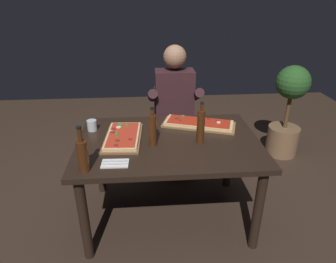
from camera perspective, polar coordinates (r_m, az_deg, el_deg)
ground_plane at (r=2.70m, az=0.08°, el=-15.75°), size 6.40×6.40×0.00m
dining_table at (r=2.33m, az=0.09°, el=-3.76°), size 1.40×0.96×0.74m
pizza_rectangular_front at (r=2.53m, az=5.98°, el=1.54°), size 0.65×0.42×0.05m
pizza_rectangular_left at (r=2.32m, az=-8.71°, el=-0.94°), size 0.30×0.52×0.05m
wine_bottle_dark at (r=2.20m, az=6.36°, el=1.04°), size 0.06×0.06×0.33m
oil_bottle_amber at (r=2.16m, az=-3.01°, el=0.36°), size 0.06×0.06×0.30m
vinegar_bottle_green at (r=1.93m, az=-16.18°, el=-4.29°), size 0.07×0.07×0.31m
tumbler_near_camera at (r=2.50m, az=-14.48°, el=1.16°), size 0.08×0.08×0.09m
napkin_cutlery_set at (r=2.01m, az=-10.20°, el=-6.09°), size 0.18×0.12×0.01m
diner_chair at (r=3.17m, az=1.06°, el=1.44°), size 0.44×0.44×0.87m
seated_diner at (r=2.96m, az=1.32°, el=5.00°), size 0.53×0.41×1.33m
potted_plant_corner at (r=3.63m, az=22.14°, el=3.70°), size 0.37×0.37×1.06m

